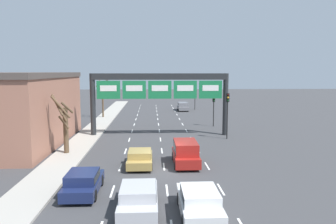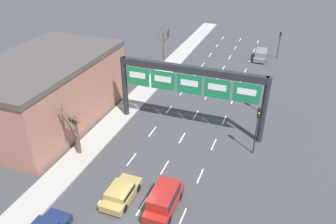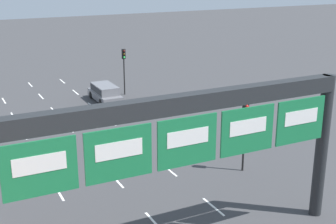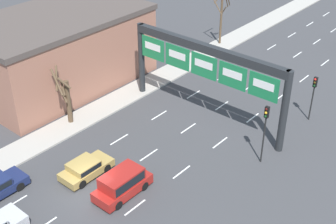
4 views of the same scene
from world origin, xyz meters
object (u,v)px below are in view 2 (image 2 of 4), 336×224
object	(u,v)px
suv_red	(164,198)
traffic_light_near_gantry	(258,122)
sign_gantry	(190,83)
traffic_light_far_end	(267,90)
tree_bare_second	(74,131)
suv_grey	(261,54)
car_gold	(121,193)
tree_bare_closest	(164,46)
traffic_light_mid_block	(280,40)

from	to	relation	value
suv_red	traffic_light_near_gantry	distance (m)	11.19
sign_gantry	traffic_light_near_gantry	size ratio (longest dim) A/B	3.14
traffic_light_far_end	tree_bare_second	size ratio (longest dim) A/B	0.81
suv_grey	car_gold	xyz separation A→B (m)	(-6.64, -35.63, -0.16)
tree_bare_closest	suv_red	bearing A→B (deg)	-68.97
suv_grey	tree_bare_closest	world-z (taller)	tree_bare_closest
sign_gantry	car_gold	world-z (taller)	sign_gantry
sign_gantry	car_gold	distance (m)	12.98
traffic_light_far_end	tree_bare_closest	bearing A→B (deg)	150.50
traffic_light_mid_block	traffic_light_far_end	xyz separation A→B (m)	(-0.07, -19.16, -0.11)
suv_grey	traffic_light_near_gantry	distance (m)	26.09
suv_red	traffic_light_far_end	xyz separation A→B (m)	(5.49, 17.52, 1.97)
suv_grey	car_gold	bearing A→B (deg)	-100.56
suv_grey	tree_bare_second	xyz separation A→B (m)	(-13.19, -31.84, 1.82)
traffic_light_mid_block	tree_bare_second	xyz separation A→B (m)	(-15.61, -33.20, -0.42)
suv_red	traffic_light_far_end	distance (m)	18.47
tree_bare_closest	tree_bare_second	distance (m)	22.89
suv_grey	traffic_light_mid_block	world-z (taller)	traffic_light_mid_block
traffic_light_mid_block	tree_bare_second	world-z (taller)	tree_bare_second
sign_gantry	traffic_light_mid_block	bearing A→B (deg)	73.81
traffic_light_near_gantry	tree_bare_second	size ratio (longest dim) A/B	0.96
suv_red	traffic_light_mid_block	size ratio (longest dim) A/B	1.00
suv_grey	tree_bare_second	distance (m)	34.51
car_gold	suv_grey	bearing A→B (deg)	79.44
car_gold	traffic_light_near_gantry	bearing A→B (deg)	47.54
suv_grey	suv_red	bearing A→B (deg)	-95.07
sign_gantry	suv_red	distance (m)	12.57
car_gold	tree_bare_second	distance (m)	7.82
traffic_light_near_gantry	tree_bare_closest	xyz separation A→B (m)	(-15.57, 16.90, -0.07)
tree_bare_second	suv_red	bearing A→B (deg)	-19.14
suv_grey	traffic_light_far_end	distance (m)	18.08
traffic_light_mid_block	traffic_light_near_gantry	bearing A→B (deg)	-90.28
tree_bare_closest	sign_gantry	bearing A→B (deg)	-60.03
traffic_light_near_gantry	traffic_light_mid_block	world-z (taller)	traffic_light_near_gantry
traffic_light_near_gantry	suv_grey	bearing A→B (deg)	95.06
suv_red	tree_bare_second	distance (m)	10.77
suv_grey	car_gold	distance (m)	36.24
traffic_light_mid_block	tree_bare_closest	size ratio (longest dim) A/B	0.69
suv_grey	traffic_light_mid_block	bearing A→B (deg)	29.28
traffic_light_near_gantry	tree_bare_second	xyz separation A→B (m)	(-15.48, -5.98, -0.81)
suv_grey	tree_bare_second	bearing A→B (deg)	-112.50
traffic_light_far_end	suv_grey	bearing A→B (deg)	97.53
traffic_light_far_end	tree_bare_second	world-z (taller)	tree_bare_second
suv_grey	tree_bare_second	world-z (taller)	tree_bare_second
suv_red	tree_bare_second	xyz separation A→B (m)	(-10.05, 3.49, 1.66)
car_gold	tree_bare_closest	bearing A→B (deg)	103.96
car_gold	traffic_light_mid_block	bearing A→B (deg)	76.22
traffic_light_far_end	traffic_light_mid_block	bearing A→B (deg)	89.78
suv_grey	traffic_light_near_gantry	world-z (taller)	traffic_light_near_gantry
traffic_light_mid_block	traffic_light_far_end	distance (m)	19.16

